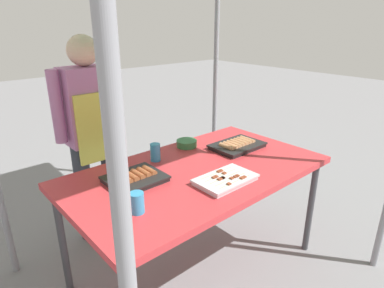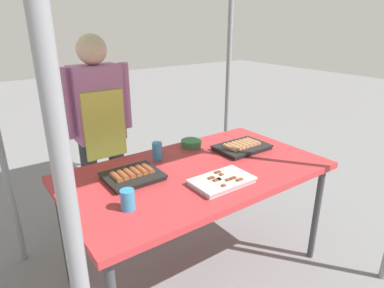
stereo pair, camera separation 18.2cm
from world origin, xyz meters
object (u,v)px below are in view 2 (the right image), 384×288
Objects in this scene: tray_pork_links at (133,176)px; condiment_bowl at (191,143)px; tray_grilled_sausages at (242,147)px; tray_meat_skewers at (222,181)px; drink_cup_by_wok at (128,200)px; vendor_woman at (99,123)px; stall_table at (197,177)px; drink_cup_near_edge at (157,151)px.

condiment_bowl is at bearing 21.42° from tray_pork_links.
tray_meat_skewers is at bearing -145.54° from tray_grilled_sausages.
drink_cup_by_wok is at bearing -145.59° from condiment_bowl.
tray_pork_links is 0.21× the size of vendor_woman.
stall_table is 15.49× the size of drink_cup_by_wok.
tray_meat_skewers is 0.54m from drink_cup_by_wok.
tray_grilled_sausages is 0.60m from drink_cup_near_edge.
stall_table is 0.40m from tray_pork_links.
drink_cup_by_wok is (-0.54, -0.17, 0.10)m from stall_table.
condiment_bowl is 0.90m from drink_cup_by_wok.
condiment_bowl is 0.70m from vendor_woman.
tray_grilled_sausages is 1.17× the size of tray_pork_links.
stall_table is 5.08× the size of tray_pork_links.
vendor_woman is at bearing 135.13° from tray_grilled_sausages.
condiment_bowl is 1.42× the size of drink_cup_by_wok.
stall_table is 0.46m from tray_grilled_sausages.
tray_meat_skewers is 3.34× the size of drink_cup_by_wok.
drink_cup_by_wok reaches higher than tray_meat_skewers.
drink_cup_near_edge reaches higher than stall_table.
tray_pork_links is at bearing 137.66° from tray_meat_skewers.
drink_cup_by_wok is at bearing -120.05° from tray_pork_links.
drink_cup_near_edge is (-0.12, 0.51, 0.04)m from tray_meat_skewers.
vendor_woman is (-0.74, 0.74, 0.12)m from tray_grilled_sausages.
stall_table is 4.63× the size of tray_meat_skewers.
drink_cup_by_wok is at bearing 75.89° from vendor_woman.
condiment_bowl is at bearing 34.41° from drink_cup_by_wok.
drink_cup_near_edge is (-0.32, -0.06, 0.03)m from condiment_bowl.
tray_grilled_sausages is 0.83m from tray_pork_links.
drink_cup_near_edge is (-0.57, 0.20, 0.04)m from tray_grilled_sausages.
tray_grilled_sausages is at bearing -46.01° from condiment_bowl.
tray_grilled_sausages is at bearing 9.32° from stall_table.
tray_grilled_sausages is at bearing 34.46° from tray_meat_skewers.
tray_grilled_sausages is 0.55m from tray_meat_skewers.
drink_cup_near_edge is at bearing 107.96° from vendor_woman.
stall_table is at bearing 89.84° from tray_meat_skewers.
drink_cup_near_edge is at bearing 32.59° from tray_pork_links.
vendor_woman reaches higher than tray_grilled_sausages.
tray_grilled_sausages is at bearing -19.46° from drink_cup_near_edge.
drink_cup_by_wok reaches higher than stall_table.
tray_meat_skewers is (-0.45, -0.31, -0.00)m from tray_grilled_sausages.
drink_cup_near_edge is at bearing 160.54° from tray_grilled_sausages.
tray_meat_skewers is (-0.00, -0.24, 0.07)m from stall_table.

